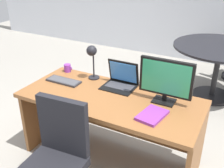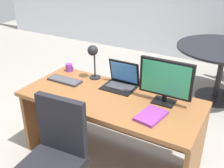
% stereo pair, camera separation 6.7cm
% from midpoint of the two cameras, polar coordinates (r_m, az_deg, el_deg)
% --- Properties ---
extents(ground, '(12.00, 12.00, 0.00)m').
position_cam_midpoint_polar(ground, '(4.11, 9.14, -2.86)').
color(ground, gray).
extents(desk, '(1.73, 0.77, 0.74)m').
position_cam_midpoint_polar(desk, '(2.68, -0.63, -6.12)').
color(desk, brown).
rests_on(desk, ground).
extents(monitor, '(0.48, 0.16, 0.41)m').
position_cam_midpoint_polar(monitor, '(2.40, 10.60, 1.00)').
color(monitor, black).
rests_on(monitor, desk).
extents(laptop, '(0.33, 0.27, 0.26)m').
position_cam_midpoint_polar(laptop, '(2.73, 1.32, 1.17)').
color(laptop, black).
rests_on(laptop, desk).
extents(keyboard, '(0.37, 0.14, 0.02)m').
position_cam_midpoint_polar(keyboard, '(2.89, -10.91, 0.63)').
color(keyboard, '#2D2D33').
rests_on(keyboard, desk).
extents(mouse, '(0.05, 0.09, 0.04)m').
position_cam_midpoint_polar(mouse, '(2.61, -15.12, -2.53)').
color(mouse, silver).
rests_on(mouse, desk).
extents(desk_lamp, '(0.12, 0.14, 0.38)m').
position_cam_midpoint_polar(desk_lamp, '(2.81, -4.95, 6.14)').
color(desk_lamp, black).
rests_on(desk_lamp, desk).
extents(book, '(0.23, 0.30, 0.03)m').
position_cam_midpoint_polar(book, '(2.27, 7.69, -6.59)').
color(book, purple).
rests_on(book, desk).
extents(coffee_mug, '(0.10, 0.08, 0.09)m').
position_cam_midpoint_polar(coffee_mug, '(3.12, -10.03, 3.36)').
color(coffee_mug, purple).
rests_on(coffee_mug, desk).
extents(meeting_table, '(1.30, 1.30, 0.80)m').
position_cam_midpoint_polar(meeting_table, '(4.11, 21.22, 4.97)').
color(meeting_table, black).
rests_on(meeting_table, ground).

